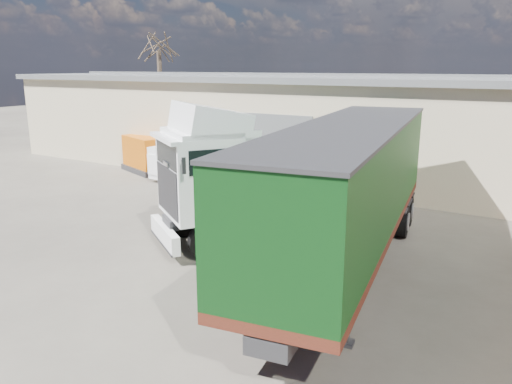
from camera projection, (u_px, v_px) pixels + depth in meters
The scene contains 8 objects.
ground at pixel (173, 262), 15.30m from camera, with size 120.00×120.00×0.00m, color #2B2923.
warehouse at pixel (265, 118), 30.93m from camera, with size 30.60×12.60×5.42m.
bare_tree at pixel (158, 38), 38.97m from camera, with size 4.00×4.00×9.60m.
tractor_unit at pixel (231, 185), 16.58m from camera, with size 6.14×7.22×4.75m.
box_trailer at pixel (350, 182), 14.20m from camera, with size 4.57×13.12×4.28m.
panel_van at pixel (188, 160), 26.57m from camera, with size 2.32×4.62×1.82m.
orange_skip at pixel (148, 156), 28.25m from camera, with size 3.70×3.00×2.00m.
gravel_heap at pixel (225, 194), 21.52m from camera, with size 6.06×5.57×0.95m.
Camera 1 is at (9.57, -10.94, 5.83)m, focal length 35.00 mm.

